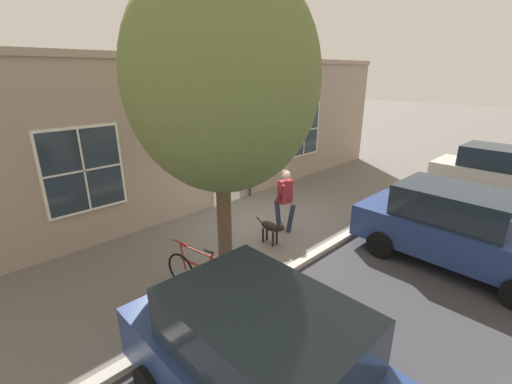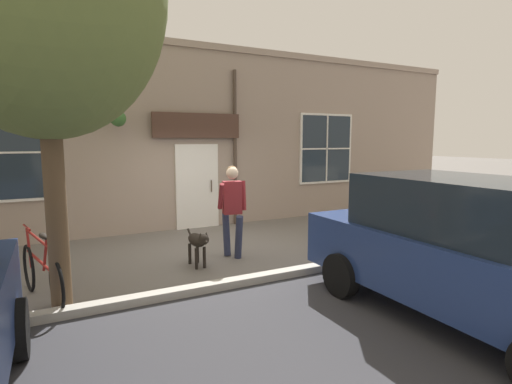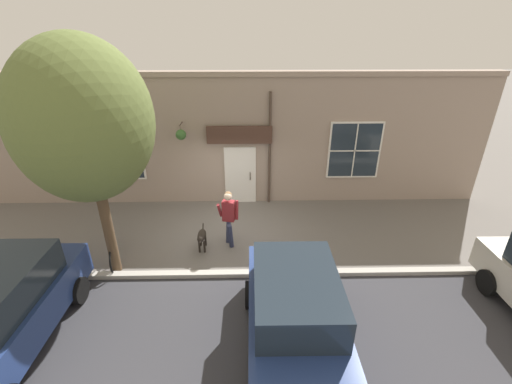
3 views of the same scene
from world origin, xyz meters
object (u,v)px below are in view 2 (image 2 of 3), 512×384
Objects in this scene: dog_on_leash at (198,242)px; leaning_bicycle at (42,273)px; parked_car_mid_block at (467,250)px; pedestrian_walking at (232,202)px.

leaning_bicycle is at bearing -81.10° from dog_on_leash.
dog_on_leash is 4.14m from parked_car_mid_block.
parked_car_mid_block is at bearing 32.51° from dog_on_leash.
leaning_bicycle is (0.38, -2.40, -0.07)m from dog_on_leash.
pedestrian_walking reaches higher than dog_on_leash.
dog_on_leash is 0.58× the size of leaning_bicycle.
pedestrian_walking is 3.30m from leaning_bicycle.
dog_on_leash is 2.43m from leaning_bicycle.
dog_on_leash is (0.26, -0.77, -0.60)m from pedestrian_walking.
dog_on_leash is at bearing -71.70° from pedestrian_walking.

